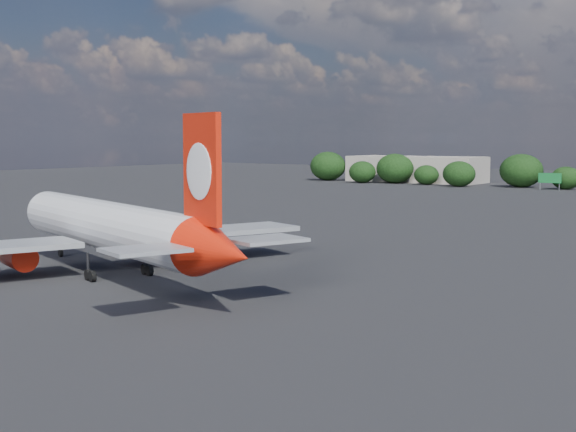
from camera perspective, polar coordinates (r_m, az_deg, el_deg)
The scene contains 4 objects.
ground at distance 107.35m, azimuth 8.15°, elevation -1.76°, with size 500.00×500.00×0.00m, color black.
qantas_airliner at distance 79.95m, azimuth -12.20°, elevation -0.91°, with size 46.29×44.48×15.54m.
terminal_building at distance 253.79m, azimuth 9.09°, elevation 3.31°, with size 42.00×16.00×8.00m.
highway_sign at distance 221.10m, azimuth 18.12°, elevation 2.56°, with size 6.00×0.30×4.50m.
Camera 1 is at (49.54, -34.27, 13.54)m, focal length 50.00 mm.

